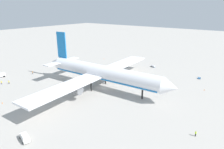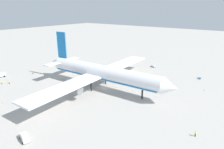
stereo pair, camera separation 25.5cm
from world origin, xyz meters
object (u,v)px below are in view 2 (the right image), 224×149
(ground_worker_1, at_px, (9,82))
(ground_worker_3, at_px, (195,134))
(traffic_cone_0, at_px, (104,59))
(baggage_cart_1, at_px, (153,66))
(ground_worker_2, at_px, (33,73))
(traffic_cone_2, at_px, (204,90))
(airliner, at_px, (101,73))
(service_truck_1, at_px, (0,75))
(ground_worker_0, at_px, (2,82))
(service_van, at_px, (25,137))
(baggage_cart_0, at_px, (199,78))
(traffic_cone_1, at_px, (2,103))

(ground_worker_1, bearing_deg, ground_worker_3, 7.63)
(traffic_cone_0, bearing_deg, ground_worker_1, -94.79)
(baggage_cart_1, height_order, ground_worker_2, ground_worker_2)
(traffic_cone_2, bearing_deg, airliner, -146.39)
(service_truck_1, bearing_deg, ground_worker_1, -8.35)
(airliner, height_order, traffic_cone_2, airliner)
(service_truck_1, distance_m, ground_worker_0, 11.92)
(service_van, distance_m, baggage_cart_0, 88.49)
(service_van, bearing_deg, traffic_cone_0, 115.99)
(traffic_cone_1, bearing_deg, ground_worker_0, 154.97)
(service_truck_1, xyz_separation_m, traffic_cone_1, (32.44, -14.43, -1.14))
(ground_worker_0, height_order, ground_worker_3, ground_worker_0)
(ground_worker_1, xyz_separation_m, traffic_cone_0, (5.62, 67.10, -0.60))
(baggage_cart_0, distance_m, ground_worker_1, 97.66)
(ground_worker_2, xyz_separation_m, traffic_cone_0, (10.18, 51.14, -0.59))
(service_truck_1, bearing_deg, baggage_cart_1, 50.22)
(traffic_cone_2, bearing_deg, service_truck_1, -152.64)
(traffic_cone_0, bearing_deg, ground_worker_0, -96.45)
(baggage_cart_1, distance_m, ground_worker_1, 82.40)
(ground_worker_3, relative_size, traffic_cone_0, 3.15)
(service_truck_1, distance_m, ground_worker_2, 16.51)
(baggage_cart_0, distance_m, traffic_cone_0, 67.17)
(ground_worker_0, height_order, ground_worker_2, ground_worker_0)
(service_van, relative_size, ground_worker_0, 2.86)
(airliner, height_order, ground_worker_3, airliner)
(traffic_cone_0, bearing_deg, baggage_cart_0, -1.67)
(service_truck_1, height_order, traffic_cone_0, service_truck_1)
(service_van, relative_size, ground_worker_3, 2.89)
(baggage_cart_0, distance_m, baggage_cart_1, 29.77)
(traffic_cone_1, bearing_deg, traffic_cone_2, 46.07)
(baggage_cart_0, height_order, ground_worker_3, ground_worker_3)
(ground_worker_0, xyz_separation_m, traffic_cone_1, (21.40, -9.99, -0.62))
(baggage_cart_0, relative_size, traffic_cone_1, 5.54)
(service_truck_1, xyz_separation_m, ground_worker_3, (99.30, 9.57, -0.53))
(traffic_cone_0, bearing_deg, service_van, -64.01)
(ground_worker_1, distance_m, traffic_cone_2, 93.45)
(airliner, bearing_deg, service_truck_1, -157.77)
(service_van, height_order, traffic_cone_1, service_van)
(airliner, distance_m, ground_worker_2, 45.56)
(ground_worker_1, bearing_deg, service_truck_1, 171.65)
(baggage_cart_0, bearing_deg, service_truck_1, -143.71)
(traffic_cone_2, bearing_deg, traffic_cone_0, 166.72)
(baggage_cart_0, height_order, baggage_cart_1, baggage_cart_1)
(service_van, relative_size, traffic_cone_1, 9.10)
(ground_worker_2, height_order, ground_worker_3, ground_worker_3)
(baggage_cart_1, bearing_deg, ground_worker_3, -53.94)
(ground_worker_0, distance_m, traffic_cone_1, 23.62)
(ground_worker_2, bearing_deg, service_truck_1, -121.96)
(service_van, height_order, baggage_cart_1, service_van)
(traffic_cone_0, bearing_deg, traffic_cone_2, -13.28)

